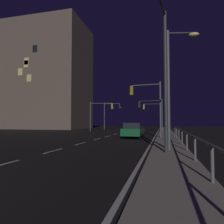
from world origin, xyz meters
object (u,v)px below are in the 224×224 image
object	(u,v)px
traffic_light_mid_right	(101,110)
traffic_light_mid_left	(147,99)
car	(133,130)
street_lamp_median	(173,77)
street_lamp_corner	(164,64)
building_distant	(39,78)
traffic_light_near_right	(111,111)
traffic_light_overhead_east	(153,111)
traffic_light_far_center	(151,109)

from	to	relation	value
traffic_light_mid_right	traffic_light_mid_left	distance (m)	15.48
car	traffic_light_mid_right	size ratio (longest dim) A/B	0.87
traffic_light_mid_right	street_lamp_median	world-z (taller)	street_lamp_median
car	street_lamp_corner	world-z (taller)	street_lamp_corner
traffic_light_mid_right	traffic_light_mid_left	world-z (taller)	traffic_light_mid_left
traffic_light_mid_left	street_lamp_median	distance (m)	9.55
street_lamp_median	building_distant	distance (m)	44.56
traffic_light_mid_left	building_distant	xyz separation A→B (m)	(-27.80, 22.64, 8.30)
traffic_light_near_right	street_lamp_corner	xyz separation A→B (m)	(10.72, -31.26, 0.59)
traffic_light_overhead_east	traffic_light_mid_left	bearing A→B (deg)	-89.22
traffic_light_overhead_east	traffic_light_mid_left	size ratio (longest dim) A/B	0.93
street_lamp_median	street_lamp_corner	distance (m)	1.60
street_lamp_corner	building_distant	bearing A→B (deg)	131.43
traffic_light_near_right	traffic_light_overhead_east	bearing A→B (deg)	-7.84
traffic_light_far_center	traffic_light_mid_right	world-z (taller)	traffic_light_far_center
car	traffic_light_overhead_east	bearing A→B (deg)	86.69
traffic_light_mid_right	street_lamp_corner	xyz separation A→B (m)	(10.61, -23.42, 0.95)
traffic_light_far_center	traffic_light_near_right	world-z (taller)	traffic_light_near_right
traffic_light_mid_right	traffic_light_far_center	bearing A→B (deg)	-7.46
traffic_light_mid_right	traffic_light_near_right	size ratio (longest dim) A/B	0.90
car	street_lamp_median	bearing A→B (deg)	-68.55
traffic_light_mid_left	street_lamp_median	bearing A→B (deg)	-76.75
street_lamp_corner	building_distant	distance (m)	45.24
traffic_light_far_center	traffic_light_near_right	xyz separation A→B (m)	(-8.78, 8.97, 0.26)
traffic_light_far_center	traffic_light_overhead_east	world-z (taller)	traffic_light_overhead_east
traffic_light_mid_left	street_lamp_corner	xyz separation A→B (m)	(1.69, -10.78, 0.53)
traffic_light_far_center	traffic_light_mid_left	world-z (taller)	traffic_light_mid_left
car	traffic_light_near_right	xyz separation A→B (m)	(-7.65, 20.68, 3.15)
street_lamp_corner	building_distant	xyz separation A→B (m)	(-29.49, 33.41, 7.77)
traffic_light_near_right	traffic_light_mid_right	bearing A→B (deg)	-89.19
traffic_light_near_right	street_lamp_corner	world-z (taller)	street_lamp_corner
traffic_light_near_right	traffic_light_far_center	bearing A→B (deg)	-45.63
traffic_light_near_right	street_lamp_median	world-z (taller)	street_lamp_median
car	traffic_light_mid_right	world-z (taller)	traffic_light_mid_right
street_lamp_median	street_lamp_corner	bearing A→B (deg)	-108.63
traffic_light_near_right	street_lamp_corner	bearing A→B (deg)	-71.07
car	traffic_light_near_right	distance (m)	22.27
traffic_light_far_center	street_lamp_median	world-z (taller)	street_lamp_median
traffic_light_mid_left	street_lamp_corner	bearing A→B (deg)	-81.09
traffic_light_near_right	traffic_light_mid_left	size ratio (longest dim) A/B	1.01
traffic_light_overhead_east	traffic_light_far_center	bearing A→B (deg)	-89.97
street_lamp_corner	traffic_light_mid_left	bearing A→B (deg)	98.91
street_lamp_corner	building_distant	world-z (taller)	building_distant
car	traffic_light_mid_left	xyz separation A→B (m)	(1.39, 0.19, 3.21)
traffic_light_far_center	street_lamp_median	bearing A→B (deg)	-83.30
car	traffic_light_far_center	bearing A→B (deg)	84.49
traffic_light_far_center	traffic_light_mid_right	xyz separation A→B (m)	(-8.66, 1.13, -0.10)
traffic_light_mid_left	street_lamp_median	world-z (taller)	street_lamp_median
traffic_light_mid_right	building_distant	distance (m)	23.07
street_lamp_corner	street_lamp_median	bearing A→B (deg)	71.37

